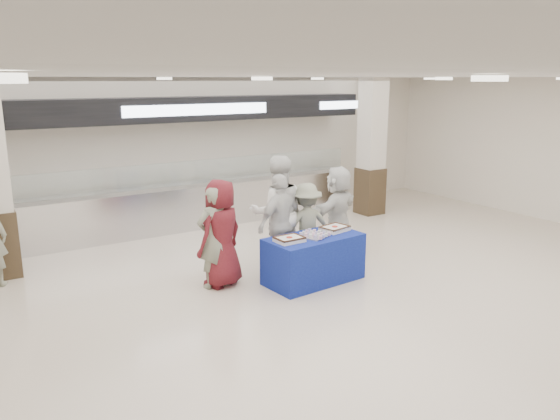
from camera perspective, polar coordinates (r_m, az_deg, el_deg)
ground at (r=7.87m, az=7.86°, el=-10.32°), size 14.00×14.00×0.00m
serving_line at (r=11.98m, az=-8.92°, el=3.74°), size 8.70×0.85×2.80m
column_right at (r=13.10m, az=9.52°, el=6.19°), size 0.55×0.55×3.20m
display_table at (r=8.73m, az=3.53°, el=-5.12°), size 1.60×0.89×0.75m
sheet_cake_left at (r=8.31m, az=0.98°, el=-3.03°), size 0.42×0.33×0.09m
sheet_cake_right at (r=8.94m, az=5.74°, el=-1.89°), size 0.48×0.41×0.09m
cupcake_tray at (r=8.59m, az=3.67°, el=-2.56°), size 0.53×0.48×0.07m
civilian_maroon at (r=8.47m, az=-6.16°, el=-2.44°), size 0.96×0.78×1.69m
soldier_a at (r=8.43m, az=-6.88°, el=-2.81°), size 0.63×0.45×1.61m
chef_tall at (r=9.18m, az=-0.27°, el=-0.28°), size 1.14×1.02×1.94m
chef_short at (r=8.99m, az=0.09°, el=-1.46°), size 1.05×0.62×1.68m
soldier_b at (r=9.30m, az=2.76°, el=-1.64°), size 1.04×0.74×1.47m
civilian_white at (r=10.04m, az=6.04°, el=-0.04°), size 1.59×1.03×1.64m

